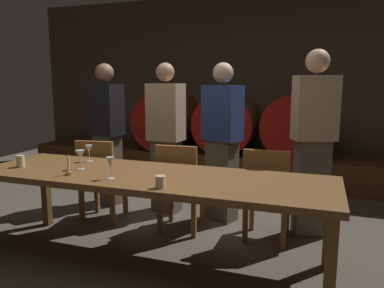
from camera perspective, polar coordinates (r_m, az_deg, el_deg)
The scene contains 20 objects.
ground_plane at distance 3.38m, azimuth -5.65°, elevation -16.06°, with size 9.26×9.26×0.00m, color #4C443A.
back_wall at distance 6.08m, azimuth 7.01°, elevation 8.95°, with size 7.13×0.24×2.81m, color #473A2D.
barrel_shelf at distance 5.69m, azimuth 5.57°, elevation -3.22°, with size 6.41×0.90×0.42m, color #4C2D16.
wine_barrel_left at distance 5.89m, azimuth -3.66°, elevation 3.61°, with size 0.88×0.88×0.88m.
wine_barrel_center at distance 5.58m, azimuth 5.61°, elevation 3.26°, with size 0.88×0.88×0.88m.
wine_barrel_right at distance 5.43m, azimuth 15.67°, elevation 2.79°, with size 0.88×0.88×0.88m.
dining_table at distance 2.96m, azimuth -6.54°, elevation -5.81°, with size 2.88×0.86×0.74m.
chair_left at distance 3.97m, azimuth -14.03°, elevation -4.92°, with size 0.45×0.45×0.88m.
chair_center at distance 3.59m, azimuth -1.95°, elevation -6.17°, with size 0.43×0.43×0.88m.
chair_right at distance 3.43m, azimuth 11.49°, elevation -7.11°, with size 0.40×0.40×0.88m.
guest_far_left at distance 4.50m, azimuth -13.04°, elevation 1.65°, with size 0.43×0.33×1.68m.
guest_center_left at distance 4.11m, azimuth -4.05°, elevation 1.04°, with size 0.40×0.28×1.67m.
guest_center_right at distance 3.85m, azimuth 4.68°, elevation 0.40°, with size 0.44×0.36×1.66m.
guest_far_right at distance 3.62m, azimuth 18.24°, elevation 0.26°, with size 0.44×0.35×1.76m.
candle_center at distance 3.06m, azimuth -18.54°, elevation -3.74°, with size 0.05×0.05×0.17m.
wine_glass_left at distance 3.51m, azimuth -15.65°, elevation -0.82°, with size 0.07×0.07×0.15m.
wine_glass_center at distance 3.21m, azimuth -16.90°, elevation -1.63°, with size 0.07×0.07×0.16m.
wine_glass_right at distance 2.83m, azimuth -12.51°, elevation -2.96°, with size 0.06×0.06×0.17m.
cup_left at distance 3.49m, azimuth -24.99°, elevation -2.43°, with size 0.07×0.07×0.10m, color beige.
cup_right at distance 2.55m, azimuth -4.92°, elevation -5.87°, with size 0.07×0.07×0.09m, color beige.
Camera 1 is at (1.31, -2.76, 1.46)m, focal length 34.49 mm.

